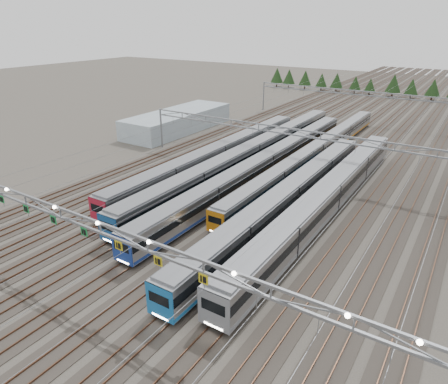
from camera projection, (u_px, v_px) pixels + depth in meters
The scene contains 13 objects.
ground at pixel (110, 295), 38.17m from camera, with size 400.00×400.00×0.00m, color #47423A.
track_bed at pixel (374, 106), 114.82m from camera, with size 54.00×260.00×5.42m.
train_a at pixel (218, 155), 70.55m from camera, with size 3.09×54.46×4.03m.
train_b at pixel (252, 154), 71.52m from camera, with size 3.06×67.77×3.99m.
train_c at pixel (265, 164), 66.62m from camera, with size 2.87×65.08×3.74m.
train_d at pixel (316, 152), 73.50m from camera, with size 2.58×67.09×3.36m.
train_e at pixel (288, 198), 53.82m from camera, with size 3.00×52.38×3.91m.
train_f at pixel (328, 196), 53.91m from camera, with size 3.17×55.51×4.14m.
gantry_near at pixel (99, 230), 35.30m from camera, with size 56.36×0.61×8.08m.
gantry_mid at pixel (288, 137), 66.54m from camera, with size 56.36×0.36×8.00m.
gantry_far at pixel (362, 97), 101.30m from camera, with size 56.36×0.36×8.00m.
west_shed at pixel (178, 121), 95.05m from camera, with size 10.00×30.00×4.45m, color #97A8B4.
treeline at pixel (402, 85), 133.83m from camera, with size 100.10×5.60×7.02m.
Camera 1 is at (26.07, -20.27, 24.17)m, focal length 32.00 mm.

